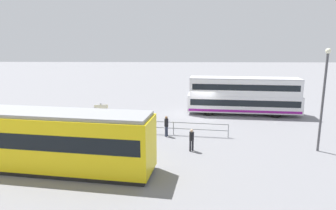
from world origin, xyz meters
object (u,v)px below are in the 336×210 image
Objects in this scene: double_decker_bus at (243,96)px; pedestrian_crossing at (192,139)px; pedestrian_near_railing at (166,125)px; tram_yellow at (36,139)px; street_lamp at (324,93)px; info_sign at (101,113)px.

double_decker_bus is 7.33× the size of pedestrian_crossing.
pedestrian_crossing is at bearing 119.52° from pedestrian_near_railing.
tram_yellow is at bearing 18.80° from pedestrian_crossing.
pedestrian_crossing is at bearing -161.20° from tram_yellow.
double_decker_bus is 1.64× the size of street_lamp.
tram_yellow is 7.20m from info_sign.
pedestrian_near_railing is (7.68, 7.62, -0.99)m from double_decker_bus.
street_lamp reaches higher than info_sign.
pedestrian_near_railing is at bearing -139.27° from tram_yellow.
info_sign reaches higher than pedestrian_crossing.
double_decker_bus is at bearing -74.76° from street_lamp.
street_lamp is at bearing -169.33° from tram_yellow.
info_sign is (12.96, 7.16, -0.19)m from double_decker_bus.
info_sign is at bearing 28.91° from double_decker_bus.
tram_yellow is at bearing 42.86° from double_decker_bus.
info_sign is 16.40m from street_lamp.
pedestrian_near_railing is at bearing 44.79° from double_decker_bus.
tram_yellow is at bearing 72.60° from info_sign.
street_lamp reaches higher than tram_yellow.
street_lamp reaches higher than pedestrian_crossing.
tram_yellow is 2.01× the size of street_lamp.
info_sign is (5.28, -0.46, 0.81)m from pedestrian_near_railing.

